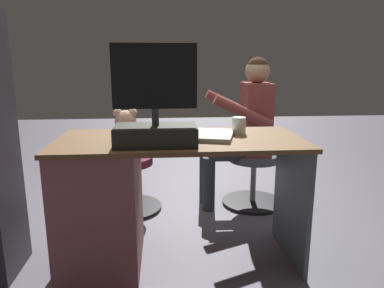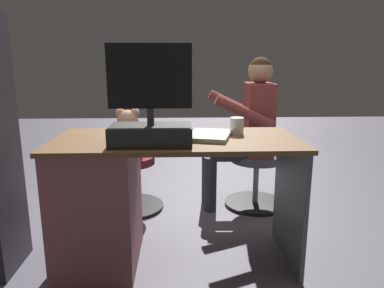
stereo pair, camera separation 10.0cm
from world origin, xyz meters
name	(u,v)px [view 1 (the left image)]	position (x,y,z in m)	size (l,w,h in m)	color
ground_plane	(178,229)	(0.00, 0.00, 0.00)	(10.00, 10.00, 0.00)	#5B5764
desk	(118,199)	(0.35, 0.40, 0.39)	(1.35, 0.62, 0.74)	brown
monitor	(155,120)	(0.13, 0.55, 0.87)	(0.42, 0.24, 0.50)	black
keyboard	(185,133)	(-0.03, 0.30, 0.75)	(0.42, 0.14, 0.02)	black
computer_mouse	(129,133)	(0.28, 0.31, 0.76)	(0.06, 0.10, 0.04)	#1C2F2F
cup	(239,125)	(-0.35, 0.30, 0.79)	(0.08, 0.08, 0.10)	white
tv_remote	(118,141)	(0.32, 0.49, 0.75)	(0.04, 0.15, 0.02)	black
notebook_binder	(212,135)	(-0.18, 0.39, 0.75)	(0.22, 0.30, 0.02)	beige
office_chair_teddy	(128,181)	(0.37, -0.39, 0.24)	(0.51, 0.51, 0.43)	black
teddy_bear	(126,135)	(0.37, -0.40, 0.60)	(0.26, 0.27, 0.38)	#D9AB86
visitor_chair	(253,175)	(-0.64, -0.41, 0.25)	(0.50, 0.50, 0.43)	black
person	(245,122)	(-0.55, -0.41, 0.68)	(0.54, 0.48, 1.18)	#95413D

